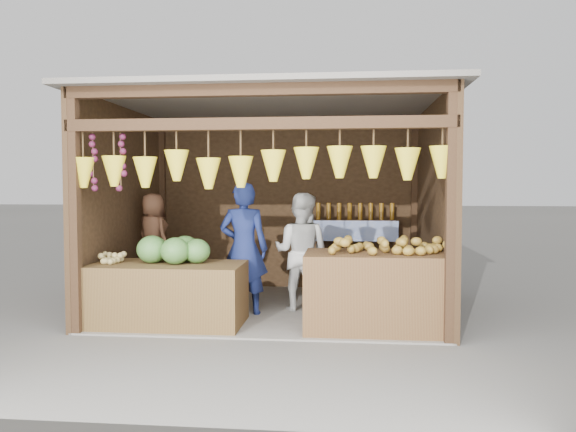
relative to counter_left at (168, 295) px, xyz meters
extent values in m
plane|color=#514F49|center=(1.08, 1.00, -0.35)|extent=(80.00, 80.00, 0.00)
cube|color=slate|center=(1.08, 1.00, -0.34)|extent=(4.00, 3.00, 0.02)
cube|color=black|center=(1.08, 2.50, 0.95)|extent=(4.00, 0.06, 2.60)
cube|color=black|center=(-0.92, 1.00, 0.95)|extent=(0.06, 3.00, 2.60)
cube|color=black|center=(3.08, 1.00, 0.95)|extent=(0.06, 3.00, 2.60)
cube|color=#605B54|center=(1.08, 1.00, 2.28)|extent=(4.30, 3.30, 0.06)
cube|color=black|center=(-0.86, -0.44, 0.95)|extent=(0.11, 0.11, 2.60)
cube|color=black|center=(3.02, -0.44, 0.95)|extent=(0.11, 0.11, 2.60)
cube|color=black|center=(-0.86, 2.44, 0.95)|extent=(0.11, 0.11, 2.60)
cube|color=black|center=(3.02, 2.44, 0.95)|extent=(0.11, 0.11, 2.60)
cube|color=black|center=(1.08, -0.44, 1.85)|extent=(4.00, 0.12, 0.12)
cube|color=black|center=(1.08, -0.44, 2.19)|extent=(4.00, 0.12, 0.12)
cube|color=#382314|center=(2.13, 2.30, 0.70)|extent=(1.25, 0.30, 0.05)
cube|color=#382314|center=(1.54, 2.30, 0.17)|extent=(0.05, 0.28, 1.05)
cube|color=#382314|center=(2.71, 2.30, 0.17)|extent=(0.05, 0.28, 1.05)
cube|color=blue|center=(2.13, 2.14, 0.57)|extent=(1.25, 0.02, 0.30)
cube|color=#4D3419|center=(0.00, 0.00, 0.00)|extent=(1.69, 0.85, 0.70)
cube|color=#4A2B18|center=(2.32, 0.00, 0.07)|extent=(1.55, 0.85, 0.85)
cube|color=black|center=(-0.57, 1.16, -0.19)|extent=(0.36, 0.36, 0.33)
imported|color=navy|center=(0.75, 0.62, 0.46)|extent=(0.59, 0.39, 1.62)
imported|color=silver|center=(1.43, 0.93, 0.39)|extent=(0.84, 0.72, 1.49)
imported|color=brown|center=(-0.57, 1.16, 0.56)|extent=(0.67, 0.62, 1.15)
camera|label=1|loc=(1.96, -6.08, 1.21)|focal=35.00mm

